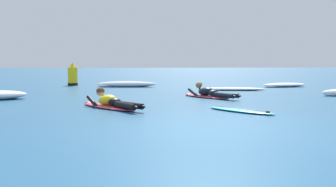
# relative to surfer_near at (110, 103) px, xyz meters

# --- Properties ---
(ground_plane) EXTENTS (120.00, 120.00, 0.00)m
(ground_plane) POSITION_rel_surfer_near_xyz_m (1.97, 6.77, -0.13)
(ground_plane) COLOR #235B84
(surfer_near) EXTENTS (1.74, 2.44, 0.54)m
(surfer_near) POSITION_rel_surfer_near_xyz_m (0.00, 0.00, 0.00)
(surfer_near) COLOR #E54C66
(surfer_near) RESTS_ON ground
(surfer_far) EXTENTS (1.55, 2.37, 0.54)m
(surfer_far) POSITION_rel_surfer_near_xyz_m (3.07, 2.62, 0.00)
(surfer_far) COLOR #E54C66
(surfer_far) RESTS_ON ground
(drifting_surfboard) EXTENTS (1.45, 1.85, 0.16)m
(drifting_surfboard) POSITION_rel_surfer_near_xyz_m (3.04, -1.06, -0.10)
(drifting_surfboard) COLOR #2DB2D1
(drifting_surfboard) RESTS_ON ground
(whitewater_front) EXTENTS (2.79, 0.92, 0.27)m
(whitewater_front) POSITION_rel_surfer_near_xyz_m (0.50, 8.52, -0.01)
(whitewater_front) COLOR white
(whitewater_front) RESTS_ON ground
(whitewater_mid_left) EXTENTS (2.32, 1.27, 0.19)m
(whitewater_mid_left) POSITION_rel_surfer_near_xyz_m (7.73, 7.77, -0.04)
(whitewater_mid_left) COLOR white
(whitewater_mid_left) RESTS_ON ground
(whitewater_mid_right) EXTENTS (2.79, 1.08, 0.13)m
(whitewater_mid_right) POSITION_rel_surfer_near_xyz_m (4.68, 5.79, -0.07)
(whitewater_mid_right) COLOR white
(whitewater_mid_right) RESTS_ON ground
(channel_marker_buoy) EXTENTS (0.49, 0.49, 1.12)m
(channel_marker_buoy) POSITION_rel_surfer_near_xyz_m (-2.10, 10.10, 0.32)
(channel_marker_buoy) COLOR yellow
(channel_marker_buoy) RESTS_ON ground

